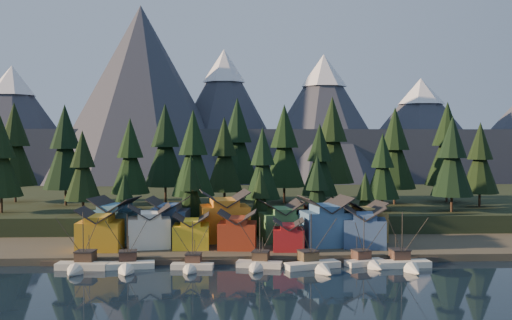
{
  "coord_description": "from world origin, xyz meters",
  "views": [
    {
      "loc": [
        -2.84,
        -99.02,
        24.93
      ],
      "look_at": [
        3.42,
        30.0,
        20.42
      ],
      "focal_mm": 40.0,
      "sensor_mm": 36.0,
      "label": 1
    }
  ],
  "objects_px": {
    "house_front_0": "(100,228)",
    "boat_1": "(127,259)",
    "boat_0": "(80,258)",
    "boat_4": "(315,259)",
    "boat_6": "(406,257)",
    "boat_2": "(192,260)",
    "boat_3": "(258,257)",
    "house_front_1": "(149,225)",
    "house_back_0": "(115,219)",
    "boat_5": "(368,255)",
    "house_back_1": "(169,218)"
  },
  "relations": [
    {
      "from": "boat_2",
      "to": "boat_5",
      "type": "distance_m",
      "value": 34.6
    },
    {
      "from": "boat_3",
      "to": "house_back_1",
      "type": "xyz_separation_m",
      "value": [
        -19.66,
        22.03,
        4.7
      ]
    },
    {
      "from": "boat_6",
      "to": "house_back_1",
      "type": "bearing_deg",
      "value": 149.5
    },
    {
      "from": "boat_2",
      "to": "house_front_1",
      "type": "height_order",
      "value": "house_front_1"
    },
    {
      "from": "house_front_0",
      "to": "boat_0",
      "type": "bearing_deg",
      "value": -94.22
    },
    {
      "from": "boat_3",
      "to": "boat_4",
      "type": "xyz_separation_m",
      "value": [
        10.92,
        -1.64,
        -0.01
      ]
    },
    {
      "from": "boat_1",
      "to": "house_back_0",
      "type": "distance_m",
      "value": 22.89
    },
    {
      "from": "boat_5",
      "to": "house_front_0",
      "type": "height_order",
      "value": "house_front_0"
    },
    {
      "from": "boat_5",
      "to": "house_back_0",
      "type": "relative_size",
      "value": 0.95
    },
    {
      "from": "house_front_0",
      "to": "boat_1",
      "type": "bearing_deg",
      "value": -57.68
    },
    {
      "from": "house_front_0",
      "to": "house_back_1",
      "type": "distance_m",
      "value": 16.52
    },
    {
      "from": "boat_0",
      "to": "boat_4",
      "type": "xyz_separation_m",
      "value": [
        45.09,
        -1.42,
        -0.25
      ]
    },
    {
      "from": "boat_2",
      "to": "house_back_1",
      "type": "distance_m",
      "value": 24.28
    },
    {
      "from": "boat_0",
      "to": "house_front_1",
      "type": "distance_m",
      "value": 19.46
    },
    {
      "from": "boat_2",
      "to": "boat_0",
      "type": "bearing_deg",
      "value": -176.18
    },
    {
      "from": "boat_1",
      "to": "house_back_1",
      "type": "bearing_deg",
      "value": 68.74
    },
    {
      "from": "boat_6",
      "to": "house_back_1",
      "type": "height_order",
      "value": "house_back_1"
    },
    {
      "from": "boat_3",
      "to": "house_back_0",
      "type": "xyz_separation_m",
      "value": [
        -31.79,
        21.45,
        4.8
      ]
    },
    {
      "from": "boat_6",
      "to": "boat_2",
      "type": "bearing_deg",
      "value": 174.5
    },
    {
      "from": "boat_0",
      "to": "boat_1",
      "type": "height_order",
      "value": "boat_0"
    },
    {
      "from": "boat_0",
      "to": "boat_6",
      "type": "distance_m",
      "value": 62.8
    },
    {
      "from": "boat_1",
      "to": "house_back_1",
      "type": "xyz_separation_m",
      "value": [
        5.66,
        22.01,
        4.7
      ]
    },
    {
      "from": "boat_0",
      "to": "house_front_0",
      "type": "distance_m",
      "value": 13.36
    },
    {
      "from": "boat_5",
      "to": "house_front_0",
      "type": "distance_m",
      "value": 56.25
    },
    {
      "from": "boat_1",
      "to": "boat_2",
      "type": "height_order",
      "value": "boat_1"
    },
    {
      "from": "boat_0",
      "to": "boat_5",
      "type": "height_order",
      "value": "boat_0"
    },
    {
      "from": "house_back_1",
      "to": "house_back_0",
      "type": "bearing_deg",
      "value": -172.6
    },
    {
      "from": "boat_3",
      "to": "house_back_1",
      "type": "height_order",
      "value": "house_back_1"
    },
    {
      "from": "boat_3",
      "to": "house_front_1",
      "type": "height_order",
      "value": "house_front_1"
    },
    {
      "from": "boat_1",
      "to": "house_front_1",
      "type": "xyz_separation_m",
      "value": [
        2.17,
        15.3,
        4.24
      ]
    },
    {
      "from": "boat_3",
      "to": "boat_2",
      "type": "bearing_deg",
      "value": -162.65
    },
    {
      "from": "boat_3",
      "to": "house_back_1",
      "type": "bearing_deg",
      "value": 145.61
    },
    {
      "from": "boat_4",
      "to": "boat_6",
      "type": "relative_size",
      "value": 1.01
    },
    {
      "from": "boat_0",
      "to": "boat_5",
      "type": "bearing_deg",
      "value": 6.66
    },
    {
      "from": "boat_3",
      "to": "house_front_0",
      "type": "distance_m",
      "value": 35.7
    },
    {
      "from": "boat_2",
      "to": "boat_3",
      "type": "xyz_separation_m",
      "value": [
        12.9,
        0.78,
        0.13
      ]
    },
    {
      "from": "boat_2",
      "to": "house_back_1",
      "type": "relative_size",
      "value": 1.01
    },
    {
      "from": "boat_6",
      "to": "house_front_0",
      "type": "bearing_deg",
      "value": 162.68
    },
    {
      "from": "boat_5",
      "to": "house_back_1",
      "type": "relative_size",
      "value": 1.06
    },
    {
      "from": "boat_2",
      "to": "house_front_0",
      "type": "bearing_deg",
      "value": 152.02
    },
    {
      "from": "boat_0",
      "to": "house_back_0",
      "type": "xyz_separation_m",
      "value": [
        2.38,
        21.66,
        4.56
      ]
    },
    {
      "from": "boat_5",
      "to": "house_front_1",
      "type": "relative_size",
      "value": 1.06
    },
    {
      "from": "house_front_0",
      "to": "house_back_1",
      "type": "height_order",
      "value": "house_back_1"
    },
    {
      "from": "boat_6",
      "to": "boat_0",
      "type": "bearing_deg",
      "value": 174.31
    },
    {
      "from": "boat_4",
      "to": "house_front_1",
      "type": "xyz_separation_m",
      "value": [
        -34.07,
        16.96,
        4.24
      ]
    },
    {
      "from": "boat_0",
      "to": "boat_4",
      "type": "bearing_deg",
      "value": 3.93
    },
    {
      "from": "boat_1",
      "to": "boat_4",
      "type": "bearing_deg",
      "value": -9.46
    },
    {
      "from": "boat_4",
      "to": "house_back_0",
      "type": "height_order",
      "value": "house_back_0"
    },
    {
      "from": "house_back_0",
      "to": "house_back_1",
      "type": "distance_m",
      "value": 12.14
    },
    {
      "from": "boat_4",
      "to": "house_front_1",
      "type": "relative_size",
      "value": 1.19
    }
  ]
}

